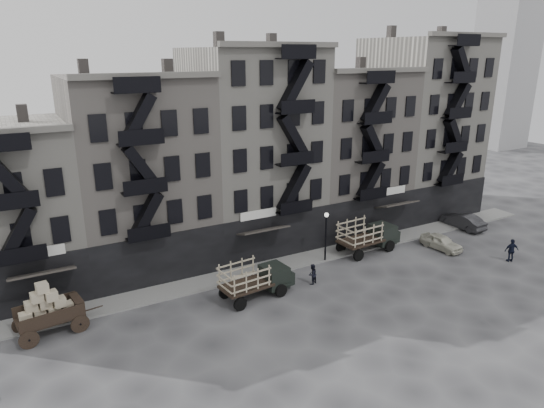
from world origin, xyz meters
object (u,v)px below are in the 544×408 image
stake_truck_east (368,233)px  pedestrian_mid (312,274)px  wagon (46,305)px  car_far (463,221)px  policeman (512,250)px  stake_truck_west (255,277)px  car_east (441,242)px

stake_truck_east → pedestrian_mid: bearing=-163.2°
wagon → pedestrian_mid: 18.12m
wagon → car_far: bearing=-7.1°
stake_truck_east → pedestrian_mid: (-7.67, -2.88, -0.88)m
policeman → stake_truck_west: bearing=11.4°
wagon → car_east: size_ratio=1.12×
pedestrian_mid → stake_truck_east: bearing=179.9°
car_far → pedestrian_mid: bearing=7.8°
stake_truck_west → pedestrian_mid: 4.70m
wagon → stake_truck_west: bearing=-16.7°
stake_truck_east → wagon: bearing=177.4°
car_east → policeman: 5.59m
stake_truck_west → car_far: 24.46m
stake_truck_west → car_east: 18.35m
policeman → wagon: bearing=12.9°
wagon → stake_truck_east: size_ratio=0.72×
car_far → policeman: (-2.99, -7.45, 0.23)m
pedestrian_mid → car_east: bearing=159.8°
stake_truck_east → policeman: bearing=-43.4°
wagon → car_east: 31.73m
wagon → stake_truck_east: 25.61m
wagon → stake_truck_west: 13.47m
wagon → stake_truck_east: (25.60, 0.55, -0.29)m
pedestrian_mid → policeman: size_ratio=0.81×
car_far → policeman: 8.03m
car_east → policeman: size_ratio=1.96×
wagon → policeman: wagon is taller
stake_truck_east → car_far: bearing=-3.8°
stake_truck_east → car_east: 6.70m
wagon → car_east: wagon is taller
wagon → stake_truck_west: wagon is taller
car_far → policeman: policeman is taller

